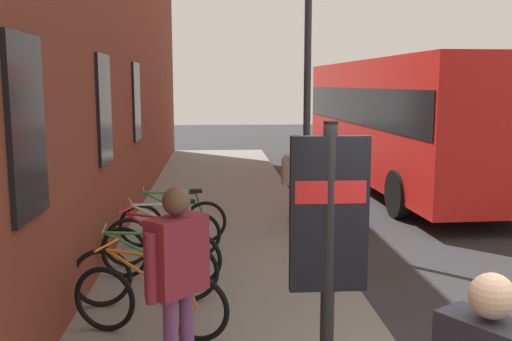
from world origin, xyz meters
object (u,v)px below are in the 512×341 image
object	(u,v)px
transit_info_sign	(329,235)
pedestrian_near_bus	(178,269)
city_bus	(400,116)
pedestrian_crossing_street	(296,175)
bicycle_beside_lamp	(147,273)
bicycle_by_door	(174,222)
bicycle_nearest_sign	(165,237)
bicycle_under_window	(150,301)
bicycle_leaning_wall	(160,253)
street_lamp	(308,52)

from	to	relation	value
transit_info_sign	pedestrian_near_bus	size ratio (longest dim) A/B	1.33
city_bus	pedestrian_crossing_street	xyz separation A→B (m)	(-4.21, 3.34, -0.87)
bicycle_beside_lamp	bicycle_by_door	world-z (taller)	same
pedestrian_crossing_street	bicycle_nearest_sign	bearing A→B (deg)	134.79
bicycle_under_window	bicycle_leaning_wall	distance (m)	1.73
city_bus	street_lamp	xyz separation A→B (m)	(-5.18, 3.30, 1.37)
bicycle_beside_lamp	street_lamp	size ratio (longest dim) A/B	0.33
bicycle_beside_lamp	bicycle_nearest_sign	xyz separation A→B (m)	(1.66, -0.07, 0.00)
bicycle_nearest_sign	pedestrian_near_bus	xyz separation A→B (m)	(-3.68, -0.44, 0.71)
bicycle_beside_lamp	transit_info_sign	world-z (taller)	transit_info_sign
bicycle_beside_lamp	transit_info_sign	xyz separation A→B (m)	(-2.88, -1.63, 1.21)
bicycle_by_door	transit_info_sign	bearing A→B (deg)	-164.77
city_bus	pedestrian_crossing_street	size ratio (longest dim) A/B	6.95
city_bus	bicycle_under_window	bearing A→B (deg)	148.47
bicycle_nearest_sign	pedestrian_crossing_street	xyz separation A→B (m)	(2.27, -2.29, 0.54)
pedestrian_near_bus	bicycle_leaning_wall	bearing A→B (deg)	8.57
pedestrian_near_bus	pedestrian_crossing_street	world-z (taller)	pedestrian_near_bus
bicycle_beside_lamp	city_bus	xyz separation A→B (m)	(8.15, -5.70, 1.41)
bicycle_nearest_sign	pedestrian_crossing_street	bearing A→B (deg)	-45.21
city_bus	pedestrian_crossing_street	world-z (taller)	city_bus
transit_info_sign	street_lamp	xyz separation A→B (m)	(5.84, -0.77, 1.57)
bicycle_leaning_wall	transit_info_sign	xyz separation A→B (m)	(-3.69, -1.54, 1.21)
bicycle_nearest_sign	pedestrian_crossing_street	size ratio (longest dim) A/B	1.13
transit_info_sign	bicycle_leaning_wall	bearing A→B (deg)	22.70
bicycle_leaning_wall	street_lamp	bearing A→B (deg)	-47.10
pedestrian_near_bus	bicycle_beside_lamp	bearing A→B (deg)	14.20
street_lamp	bicycle_leaning_wall	bearing A→B (deg)	132.90
bicycle_by_door	bicycle_nearest_sign	bearing A→B (deg)	175.12
bicycle_under_window	bicycle_nearest_sign	xyz separation A→B (m)	(2.57, 0.07, 0.00)
bicycle_by_door	bicycle_under_window	bearing A→B (deg)	179.88
bicycle_by_door	transit_info_sign	distance (m)	5.77
city_bus	transit_info_sign	bearing A→B (deg)	159.74
bicycle_under_window	bicycle_leaning_wall	xyz separation A→B (m)	(1.73, 0.05, 0.00)
bicycle_under_window	bicycle_beside_lamp	world-z (taller)	same
bicycle_under_window	pedestrian_crossing_street	world-z (taller)	pedestrian_crossing_street
bicycle_under_window	bicycle_leaning_wall	world-z (taller)	same
street_lamp	city_bus	bearing A→B (deg)	-32.49
transit_info_sign	pedestrian_crossing_street	xyz separation A→B (m)	(6.81, -0.73, -0.67)
bicycle_by_door	pedestrian_near_bus	bearing A→B (deg)	-175.45
bicycle_by_door	pedestrian_crossing_street	bearing A→B (deg)	-58.33
bicycle_under_window	pedestrian_crossing_street	size ratio (longest dim) A/B	1.11
bicycle_by_door	pedestrian_near_bus	size ratio (longest dim) A/B	0.98
bicycle_nearest_sign	city_bus	xyz separation A→B (m)	(6.49, -5.63, 1.41)
bicycle_nearest_sign	transit_info_sign	distance (m)	4.95
pedestrian_crossing_street	street_lamp	world-z (taller)	street_lamp
bicycle_leaning_wall	bicycle_nearest_sign	size ratio (longest dim) A/B	0.98
bicycle_leaning_wall	pedestrian_crossing_street	bearing A→B (deg)	-36.12
bicycle_leaning_wall	bicycle_nearest_sign	distance (m)	0.84
bicycle_beside_lamp	pedestrian_near_bus	distance (m)	2.20
bicycle_beside_lamp	transit_info_sign	size ratio (longest dim) A/B	0.74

